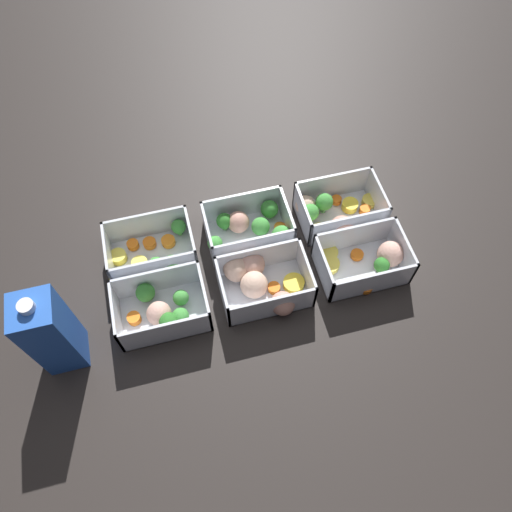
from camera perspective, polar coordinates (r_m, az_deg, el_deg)
The scene contains 8 objects.
ground_plane at distance 0.97m, azimuth 0.00°, elevation -0.74°, with size 4.00×4.00×0.00m, color #282321.
container_near_left at distance 1.02m, azimuth 8.87°, elevation 4.97°, with size 0.18×0.13×0.07m.
container_near_center at distance 0.98m, azimuth -0.62°, elevation 3.35°, with size 0.17×0.11×0.07m.
container_near_right at distance 0.97m, azimuth -11.70°, elevation 0.39°, with size 0.18×0.12×0.07m.
container_far_left at distance 0.97m, azimuth 12.70°, elevation -0.46°, with size 0.18×0.13×0.07m.
container_far_center at distance 0.92m, azimuth 0.32°, elevation -2.80°, with size 0.16×0.16×0.07m.
container_far_right at distance 0.91m, azimuth -10.67°, elevation -5.96°, with size 0.16×0.11×0.07m.
juice_carton at distance 0.87m, azimuth -22.38°, elevation -8.12°, with size 0.07×0.07×0.20m.
Camera 1 is at (0.12, 0.46, 0.84)m, focal length 35.00 mm.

